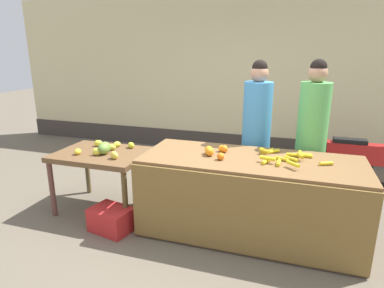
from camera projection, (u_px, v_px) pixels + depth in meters
The scene contains 12 objects.
ground_plane at pixel (203, 224), 3.76m from camera, with size 24.00×24.00×0.00m, color #665B4C.
market_wall_back at pixel (248, 77), 6.01m from camera, with size 9.67×0.23×2.90m.
fruit_stall_counter at pixel (249, 197), 3.48m from camera, with size 2.25×0.92×0.85m.
side_table_wooden at pixel (102, 159), 3.95m from camera, with size 1.06×0.79×0.74m.
banana_bunch_pile at pixel (285, 156), 3.34m from camera, with size 0.73×0.58×0.07m.
orange_pile at pixel (215, 151), 3.47m from camera, with size 0.25×0.35×0.09m.
mango_papaya_pile at pixel (105, 148), 3.90m from camera, with size 0.60×0.55×0.14m.
vendor_woman_blue_shirt at pixel (256, 135), 4.00m from camera, with size 0.34×0.34×1.81m.
vendor_woman_green_shirt at pixel (311, 139), 3.80m from camera, with size 0.34×0.34×1.82m.
parked_motorcycle at pixel (355, 160), 4.69m from camera, with size 1.60×0.18×0.88m.
produce_crate at pixel (112, 219), 3.60m from camera, with size 0.44×0.32×0.26m, color red.
produce_sack at pixel (185, 175), 4.53m from camera, with size 0.36×0.30×0.52m, color tan.
Camera 1 is at (0.91, -3.23, 1.92)m, focal length 30.82 mm.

